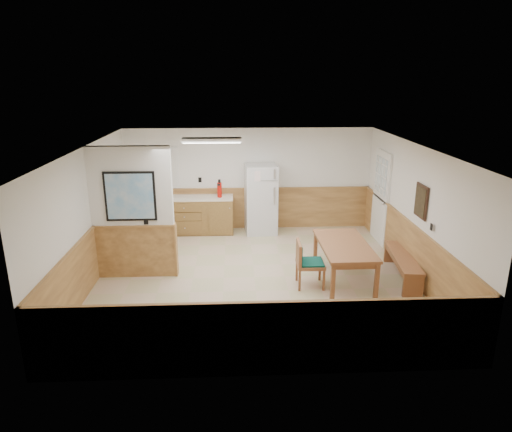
{
  "coord_description": "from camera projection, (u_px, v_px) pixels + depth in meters",
  "views": [
    {
      "loc": [
        -0.36,
        -7.99,
        3.7
      ],
      "look_at": [
        0.05,
        0.4,
        1.1
      ],
      "focal_mm": 32.0,
      "sensor_mm": 36.0,
      "label": 1
    }
  ],
  "objects": [
    {
      "name": "dining_bench",
      "position": [
        403.0,
        261.0,
        8.6
      ],
      "size": [
        0.55,
        1.7,
        0.45
      ],
      "rotation": [
        0.0,
        0.0,
        -0.11
      ],
      "color": "#A6643D",
      "rests_on": "ground"
    },
    {
      "name": "kitchen_counter",
      "position": [
        200.0,
        214.0,
        11.1
      ],
      "size": [
        2.2,
        0.61,
        1.0
      ],
      "color": "olive",
      "rests_on": "ground"
    },
    {
      "name": "back_wall",
      "position": [
        249.0,
        179.0,
        11.22
      ],
      "size": [
        6.0,
        0.02,
        2.5
      ],
      "primitive_type": "cube",
      "color": "white",
      "rests_on": "ground"
    },
    {
      "name": "left_wall",
      "position": [
        88.0,
        217.0,
        8.22
      ],
      "size": [
        0.02,
        6.0,
        2.5
      ],
      "primitive_type": "cube",
      "color": "white",
      "rests_on": "ground"
    },
    {
      "name": "dining_table",
      "position": [
        344.0,
        248.0,
        8.36
      ],
      "size": [
        0.88,
        1.74,
        0.75
      ],
      "rotation": [
        0.0,
        0.0,
        0.01
      ],
      "color": "#A6643D",
      "rests_on": "ground"
    },
    {
      "name": "wainscot_back",
      "position": [
        249.0,
        209.0,
        11.43
      ],
      "size": [
        6.0,
        0.04,
        1.0
      ],
      "primitive_type": "cube",
      "color": "tan",
      "rests_on": "ground"
    },
    {
      "name": "fire_extinguisher",
      "position": [
        219.0,
        189.0,
        10.89
      ],
      "size": [
        0.13,
        0.13,
        0.43
      ],
      "rotation": [
        0.0,
        0.0,
        0.19
      ],
      "color": "red",
      "rests_on": "kitchen_counter"
    },
    {
      "name": "right_wall",
      "position": [
        415.0,
        212.0,
        8.5
      ],
      "size": [
        0.02,
        6.0,
        2.5
      ],
      "primitive_type": "cube",
      "color": "white",
      "rests_on": "ground"
    },
    {
      "name": "partition_wall",
      "position": [
        133.0,
        214.0,
        8.45
      ],
      "size": [
        1.5,
        0.2,
        2.5
      ],
      "color": "white",
      "rests_on": "ground"
    },
    {
      "name": "kitchen_window",
      "position": [
        162.0,
        168.0,
        11.02
      ],
      "size": [
        0.8,
        0.04,
        1.0
      ],
      "color": "white",
      "rests_on": "back_wall"
    },
    {
      "name": "dining_chair",
      "position": [
        305.0,
        260.0,
        8.24
      ],
      "size": [
        0.7,
        0.5,
        0.85
      ],
      "rotation": [
        0.0,
        0.0,
        -0.02
      ],
      "color": "#A6643D",
      "rests_on": "ground"
    },
    {
      "name": "soap_bottle",
      "position": [
        155.0,
        194.0,
        10.88
      ],
      "size": [
        0.08,
        0.08,
        0.19
      ],
      "primitive_type": "cylinder",
      "rotation": [
        0.0,
        0.0,
        -0.31
      ],
      "color": "green",
      "rests_on": "kitchen_counter"
    },
    {
      "name": "wainscot_left",
      "position": [
        94.0,
        256.0,
        8.45
      ],
      "size": [
        0.04,
        6.0,
        1.0
      ],
      "primitive_type": "cube",
      "color": "tan",
      "rests_on": "ground"
    },
    {
      "name": "exterior_door",
      "position": [
        381.0,
        197.0,
        10.37
      ],
      "size": [
        0.07,
        1.02,
        2.15
      ],
      "color": "white",
      "rests_on": "ground"
    },
    {
      "name": "wainscot_right",
      "position": [
        410.0,
        250.0,
        8.72
      ],
      "size": [
        0.04,
        6.0,
        1.0
      ],
      "primitive_type": "cube",
      "color": "tan",
      "rests_on": "ground"
    },
    {
      "name": "fluorescent_fixture",
      "position": [
        212.0,
        140.0,
        9.21
      ],
      "size": [
        1.2,
        0.3,
        0.09
      ],
      "color": "white",
      "rests_on": "ceiling"
    },
    {
      "name": "ground",
      "position": [
        254.0,
        277.0,
        8.73
      ],
      "size": [
        6.0,
        6.0,
        0.0
      ],
      "primitive_type": "plane",
      "color": "beige",
      "rests_on": "ground"
    },
    {
      "name": "ceiling",
      "position": [
        254.0,
        147.0,
        7.99
      ],
      "size": [
        6.0,
        6.0,
        0.02
      ],
      "primitive_type": "cube",
      "color": "white",
      "rests_on": "back_wall"
    },
    {
      "name": "refrigerator",
      "position": [
        261.0,
        199.0,
        11.01
      ],
      "size": [
        0.79,
        0.75,
        1.68
      ],
      "rotation": [
        0.0,
        0.0,
        0.07
      ],
      "color": "silver",
      "rests_on": "ground"
    },
    {
      "name": "wall_painting",
      "position": [
        421.0,
        201.0,
        8.12
      ],
      "size": [
        0.04,
        0.5,
        0.6
      ],
      "color": "#331F14",
      "rests_on": "right_wall"
    }
  ]
}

